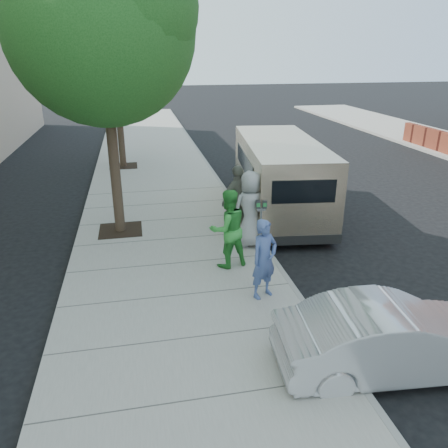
{
  "coord_description": "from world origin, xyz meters",
  "views": [
    {
      "loc": [
        -1.7,
        -9.5,
        4.93
      ],
      "look_at": [
        0.22,
        -0.07,
        1.1
      ],
      "focal_mm": 35.0,
      "sensor_mm": 36.0,
      "label": 1
    }
  ],
  "objects_px": {
    "tree_near": "(103,23)",
    "sedan": "(393,338)",
    "van": "(279,175)",
    "person_striped_polo": "(238,200)",
    "tree_far": "(115,52)",
    "parking_meter": "(261,214)",
    "person_officer": "(264,259)",
    "person_gray_shirt": "(251,209)",
    "person_green_shirt": "(228,229)"
  },
  "relations": [
    {
      "from": "tree_far",
      "to": "person_gray_shirt",
      "type": "distance_m",
      "value": 10.58
    },
    {
      "from": "person_green_shirt",
      "to": "person_striped_polo",
      "type": "xyz_separation_m",
      "value": [
        0.71,
        1.94,
        0.02
      ]
    },
    {
      "from": "person_green_shirt",
      "to": "person_striped_polo",
      "type": "bearing_deg",
      "value": -124.76
    },
    {
      "from": "sedan",
      "to": "person_gray_shirt",
      "type": "xyz_separation_m",
      "value": [
        -1.07,
        4.99,
        0.53
      ]
    },
    {
      "from": "tree_near",
      "to": "person_gray_shirt",
      "type": "relative_size",
      "value": 3.77
    },
    {
      "from": "sedan",
      "to": "person_officer",
      "type": "distance_m",
      "value": 2.87
    },
    {
      "from": "van",
      "to": "sedan",
      "type": "bearing_deg",
      "value": -87.23
    },
    {
      "from": "tree_near",
      "to": "person_officer",
      "type": "height_order",
      "value": "tree_near"
    },
    {
      "from": "van",
      "to": "person_officer",
      "type": "relative_size",
      "value": 3.9
    },
    {
      "from": "tree_far",
      "to": "person_officer",
      "type": "distance_m",
      "value": 12.83
    },
    {
      "from": "parking_meter",
      "to": "person_officer",
      "type": "distance_m",
      "value": 2.28
    },
    {
      "from": "parking_meter",
      "to": "person_green_shirt",
      "type": "xyz_separation_m",
      "value": [
        -0.99,
        -0.7,
        -0.03
      ]
    },
    {
      "from": "parking_meter",
      "to": "person_striped_polo",
      "type": "relative_size",
      "value": 0.7
    },
    {
      "from": "sedan",
      "to": "person_striped_polo",
      "type": "height_order",
      "value": "person_striped_polo"
    },
    {
      "from": "tree_far",
      "to": "person_striped_polo",
      "type": "bearing_deg",
      "value": -69.09
    },
    {
      "from": "tree_near",
      "to": "tree_far",
      "type": "height_order",
      "value": "tree_near"
    },
    {
      "from": "parking_meter",
      "to": "person_gray_shirt",
      "type": "distance_m",
      "value": 0.38
    },
    {
      "from": "parking_meter",
      "to": "sedan",
      "type": "bearing_deg",
      "value": -72.32
    },
    {
      "from": "tree_far",
      "to": "van",
      "type": "distance_m",
      "value": 9.1
    },
    {
      "from": "sedan",
      "to": "person_striped_polo",
      "type": "bearing_deg",
      "value": 15.66
    },
    {
      "from": "person_officer",
      "to": "person_gray_shirt",
      "type": "distance_m",
      "value": 2.57
    },
    {
      "from": "van",
      "to": "person_officer",
      "type": "height_order",
      "value": "van"
    },
    {
      "from": "person_officer",
      "to": "person_striped_polo",
      "type": "relative_size",
      "value": 0.88
    },
    {
      "from": "person_officer",
      "to": "van",
      "type": "bearing_deg",
      "value": 43.52
    },
    {
      "from": "tree_far",
      "to": "person_striped_polo",
      "type": "distance_m",
      "value": 9.76
    },
    {
      "from": "sedan",
      "to": "person_gray_shirt",
      "type": "bearing_deg",
      "value": 16.45
    },
    {
      "from": "tree_near",
      "to": "person_green_shirt",
      "type": "bearing_deg",
      "value": -47.7
    },
    {
      "from": "parking_meter",
      "to": "van",
      "type": "relative_size",
      "value": 0.2
    },
    {
      "from": "tree_near",
      "to": "person_striped_polo",
      "type": "xyz_separation_m",
      "value": [
        3.21,
        -0.81,
        -4.43
      ]
    },
    {
      "from": "sedan",
      "to": "parking_meter",
      "type": "bearing_deg",
      "value": 15.17
    },
    {
      "from": "tree_near",
      "to": "tree_far",
      "type": "relative_size",
      "value": 1.16
    },
    {
      "from": "parking_meter",
      "to": "van",
      "type": "bearing_deg",
      "value": 70.94
    },
    {
      "from": "person_officer",
      "to": "person_striped_polo",
      "type": "bearing_deg",
      "value": 60.17
    },
    {
      "from": "person_striped_polo",
      "to": "tree_far",
      "type": "bearing_deg",
      "value": -96.74
    },
    {
      "from": "parking_meter",
      "to": "sedan",
      "type": "height_order",
      "value": "parking_meter"
    },
    {
      "from": "tree_far",
      "to": "parking_meter",
      "type": "relative_size",
      "value": 4.85
    },
    {
      "from": "parking_meter",
      "to": "sedan",
      "type": "distance_m",
      "value": 4.77
    },
    {
      "from": "tree_near",
      "to": "sedan",
      "type": "xyz_separation_m",
      "value": [
        4.39,
        -6.72,
        -4.92
      ]
    },
    {
      "from": "person_gray_shirt",
      "to": "person_striped_polo",
      "type": "xyz_separation_m",
      "value": [
        -0.11,
        0.91,
        -0.04
      ]
    },
    {
      "from": "tree_far",
      "to": "sedan",
      "type": "bearing_deg",
      "value": -72.95
    },
    {
      "from": "van",
      "to": "person_green_shirt",
      "type": "relative_size",
      "value": 3.51
    },
    {
      "from": "person_officer",
      "to": "sedan",
      "type": "bearing_deg",
      "value": -84.77
    },
    {
      "from": "tree_near",
      "to": "person_gray_shirt",
      "type": "xyz_separation_m",
      "value": [
        3.32,
        -1.73,
        -4.4
      ]
    },
    {
      "from": "tree_near",
      "to": "sedan",
      "type": "relative_size",
      "value": 1.99
    },
    {
      "from": "parking_meter",
      "to": "person_officer",
      "type": "relative_size",
      "value": 0.79
    },
    {
      "from": "tree_far",
      "to": "van",
      "type": "height_order",
      "value": "tree_far"
    },
    {
      "from": "van",
      "to": "person_officer",
      "type": "distance_m",
      "value": 5.5
    },
    {
      "from": "tree_far",
      "to": "person_officer",
      "type": "xyz_separation_m",
      "value": [
        2.94,
        -11.87,
        -3.89
      ]
    },
    {
      "from": "person_striped_polo",
      "to": "person_gray_shirt",
      "type": "bearing_deg",
      "value": 69.2
    },
    {
      "from": "tree_near",
      "to": "person_green_shirt",
      "type": "distance_m",
      "value": 5.81
    }
  ]
}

